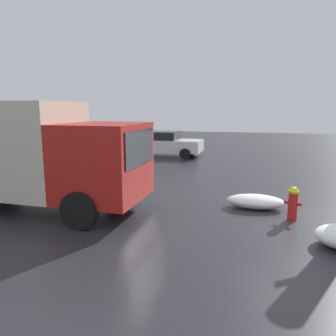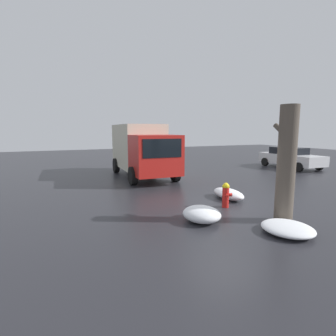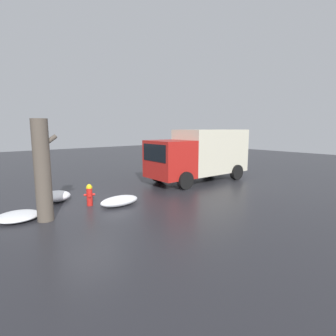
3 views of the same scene
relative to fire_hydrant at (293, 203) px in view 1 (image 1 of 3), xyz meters
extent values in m
plane|color=#28282D|center=(0.00, 0.00, -0.44)|extent=(60.00, 60.00, 0.00)
cylinder|color=red|center=(0.00, 0.00, -0.09)|extent=(0.23, 0.23, 0.71)
cylinder|color=yellow|center=(0.00, 0.00, 0.29)|extent=(0.24, 0.24, 0.06)
sphere|color=yellow|center=(0.00, 0.00, 0.32)|extent=(0.20, 0.20, 0.20)
cylinder|color=red|center=(-0.06, -0.15, -0.01)|extent=(0.14, 0.14, 0.11)
cylinder|color=red|center=(0.15, -0.06, -0.01)|extent=(0.13, 0.12, 0.09)
cylinder|color=red|center=(-0.15, 0.07, -0.01)|extent=(0.13, 0.12, 0.09)
cube|color=red|center=(4.78, 0.72, 0.99)|extent=(2.06, 2.32, 1.96)
cube|color=black|center=(3.78, 0.75, 1.38)|extent=(0.09, 1.89, 0.86)
cube|color=beige|center=(7.89, 0.62, 1.26)|extent=(4.31, 2.39, 2.52)
cylinder|color=black|center=(4.84, -0.41, 0.01)|extent=(0.91, 0.31, 0.90)
cylinder|color=black|center=(4.91, 1.84, 0.01)|extent=(0.91, 0.31, 0.90)
cylinder|color=black|center=(8.91, -0.54, 0.01)|extent=(0.91, 0.31, 0.90)
cube|color=silver|center=(5.97, -9.99, 0.19)|extent=(4.55, 1.98, 0.67)
cube|color=black|center=(6.19, -10.00, 0.76)|extent=(2.22, 1.67, 0.47)
cylinder|color=black|center=(4.41, -10.82, -0.14)|extent=(0.61, 0.23, 0.60)
cylinder|color=black|center=(4.48, -9.03, -0.14)|extent=(0.61, 0.23, 0.60)
cylinder|color=black|center=(7.45, -10.95, -0.14)|extent=(0.61, 0.23, 0.60)
cylinder|color=black|center=(7.53, -9.16, -0.14)|extent=(0.61, 0.23, 0.60)
ellipsoid|color=white|center=(0.89, -0.79, -0.25)|extent=(1.60, 0.79, 0.39)
camera|label=1|loc=(1.18, 8.45, 2.37)|focal=35.00mm
camera|label=2|loc=(-7.18, 5.41, 2.20)|focal=28.00mm
camera|label=3|loc=(-4.06, -9.74, 2.59)|focal=28.00mm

